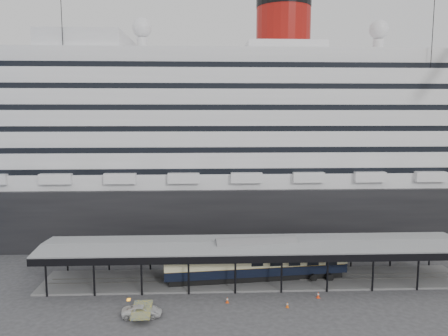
{
  "coord_description": "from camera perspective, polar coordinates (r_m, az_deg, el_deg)",
  "views": [
    {
      "loc": [
        -6.46,
        -50.88,
        22.46
      ],
      "look_at": [
        -4.0,
        8.0,
        14.84
      ],
      "focal_mm": 35.0,
      "sensor_mm": 36.0,
      "label": 1
    }
  ],
  "objects": [
    {
      "name": "ground",
      "position": [
        55.99,
        4.62,
        -16.31
      ],
      "size": [
        200.0,
        200.0,
        0.0
      ],
      "primitive_type": "plane",
      "color": "#343436",
      "rests_on": "ground"
    },
    {
      "name": "cruise_ship",
      "position": [
        83.23,
        2.1,
        4.53
      ],
      "size": [
        130.0,
        30.0,
        43.9
      ],
      "color": "black",
      "rests_on": "ground"
    },
    {
      "name": "platform_canopy",
      "position": [
        59.73,
        4.05,
        -12.31
      ],
      "size": [
        56.0,
        9.18,
        5.3
      ],
      "color": "slate",
      "rests_on": "ground"
    },
    {
      "name": "port_truck",
      "position": [
        51.44,
        -10.67,
        -17.9
      ],
      "size": [
        4.46,
        2.22,
        1.22
      ],
      "primitive_type": "imported",
      "rotation": [
        0.0,
        0.0,
        1.62
      ],
      "color": "silver",
      "rests_on": "ground"
    },
    {
      "name": "pullman_carriage",
      "position": [
        59.57,
        4.19,
        -11.84
      ],
      "size": [
        24.56,
        5.54,
        23.92
      ],
      "rotation": [
        0.0,
        0.0,
        0.1
      ],
      "color": "black",
      "rests_on": "ground"
    },
    {
      "name": "traffic_cone_left",
      "position": [
        53.89,
        0.44,
        -16.85
      ],
      "size": [
        0.4,
        0.4,
        0.71
      ],
      "rotation": [
        0.0,
        0.0,
        -0.12
      ],
      "color": "#E9490C",
      "rests_on": "ground"
    },
    {
      "name": "traffic_cone_mid",
      "position": [
        53.27,
        8.28,
        -17.26
      ],
      "size": [
        0.4,
        0.4,
        0.66
      ],
      "rotation": [
        0.0,
        0.0,
        -0.19
      ],
      "color": "#EE5E0D",
      "rests_on": "ground"
    },
    {
      "name": "traffic_cone_right",
      "position": [
        56.31,
        12.22,
        -15.89
      ],
      "size": [
        0.5,
        0.5,
        0.78
      ],
      "rotation": [
        0.0,
        0.0,
        0.31
      ],
      "color": "#F13A0D",
      "rests_on": "ground"
    }
  ]
}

